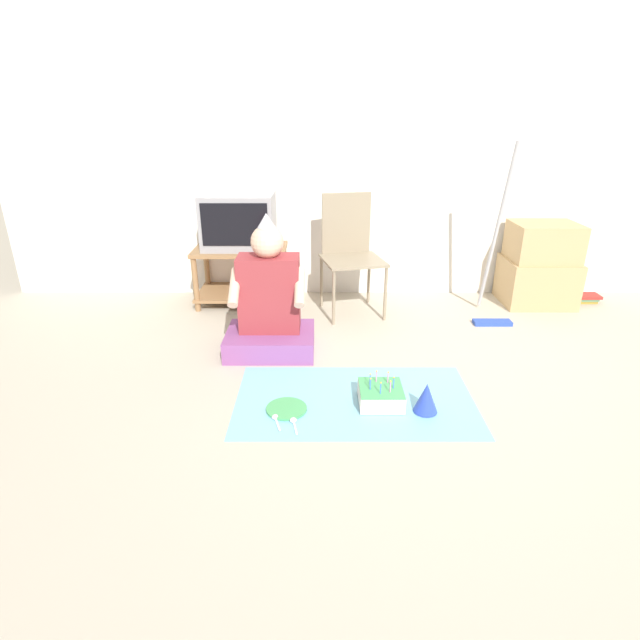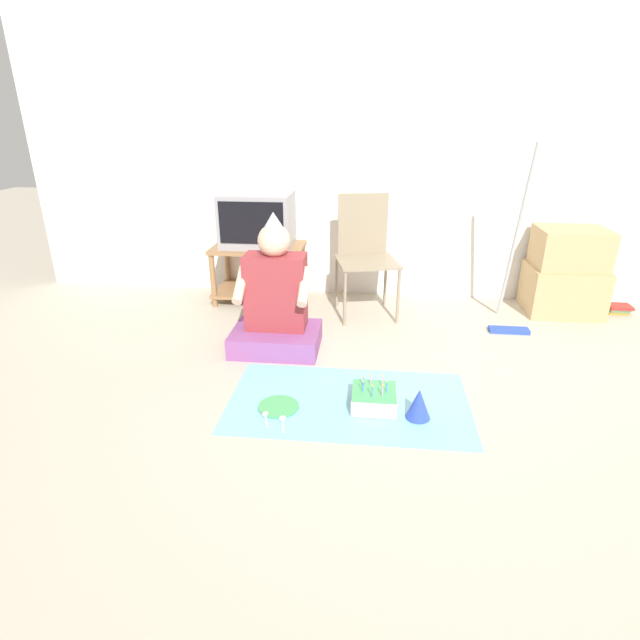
{
  "view_description": "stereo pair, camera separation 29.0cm",
  "coord_description": "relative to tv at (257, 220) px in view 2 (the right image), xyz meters",
  "views": [
    {
      "loc": [
        -0.56,
        -2.27,
        1.46
      ],
      "look_at": [
        -0.56,
        0.41,
        0.35
      ],
      "focal_mm": 28.0,
      "sensor_mm": 36.0,
      "label": 1
    },
    {
      "loc": [
        -0.27,
        -2.26,
        1.46
      ],
      "look_at": [
        -0.56,
        0.41,
        0.35
      ],
      "focal_mm": 28.0,
      "sensor_mm": 36.0,
      "label": 2
    }
  ],
  "objects": [
    {
      "name": "ground_plane",
      "position": [
        1.2,
        -1.67,
        -0.68
      ],
      "size": [
        16.0,
        16.0,
        0.0
      ],
      "primitive_type": "plane",
      "color": "#BCB29E"
    },
    {
      "name": "folding_chair",
      "position": [
        0.87,
        -0.17,
        -0.16
      ],
      "size": [
        0.53,
        0.53,
        0.91
      ],
      "color": "gray",
      "rests_on": "ground_plane"
    },
    {
      "name": "plastic_spoon_near",
      "position": [
        0.42,
        -1.77,
        -0.66
      ],
      "size": [
        0.06,
        0.14,
        0.01
      ],
      "color": "white",
      "rests_on": "party_cloth"
    },
    {
      "name": "tv",
      "position": [
        0.0,
        0.0,
        0.0
      ],
      "size": [
        0.56,
        0.42,
        0.42
      ],
      "color": "#99999E",
      "rests_on": "tv_stand"
    },
    {
      "name": "cardboard_box_stack",
      "position": [
        2.43,
        -0.03,
        -0.36
      ],
      "size": [
        0.55,
        0.46,
        0.67
      ],
      "color": "tan",
      "rests_on": "ground_plane"
    },
    {
      "name": "birthday_cake",
      "position": [
        0.97,
        -1.61,
        -0.62
      ],
      "size": [
        0.24,
        0.24,
        0.17
      ],
      "color": "#F4E0C6",
      "rests_on": "party_cloth"
    },
    {
      "name": "book_pile",
      "position": [
        2.89,
        -0.02,
        -0.64
      ],
      "size": [
        0.17,
        0.14,
        0.07
      ],
      "color": "#A88933",
      "rests_on": "ground_plane"
    },
    {
      "name": "party_cloth",
      "position": [
        0.84,
        -1.57,
        -0.67
      ],
      "size": [
        1.31,
        0.76,
        0.01
      ],
      "color": "#7FC6E0",
      "rests_on": "ground_plane"
    },
    {
      "name": "person_seated",
      "position": [
        0.32,
        -0.92,
        -0.37
      ],
      "size": [
        0.57,
        0.44,
        0.91
      ],
      "color": "#8C4C8C",
      "rests_on": "ground_plane"
    },
    {
      "name": "paper_plate",
      "position": [
        0.46,
        -1.67,
        -0.67
      ],
      "size": [
        0.22,
        0.22,
        0.01
      ],
      "color": "#4CB266",
      "rests_on": "party_cloth"
    },
    {
      "name": "party_hat_blue",
      "position": [
        1.21,
        -1.69,
        -0.59
      ],
      "size": [
        0.13,
        0.13,
        0.16
      ],
      "color": "blue",
      "rests_on": "party_cloth"
    },
    {
      "name": "dust_mop",
      "position": [
        1.94,
        -0.4,
        -0.28
      ],
      "size": [
        0.28,
        0.41,
        1.31
      ],
      "color": "#2D4CB2",
      "rests_on": "ground_plane"
    },
    {
      "name": "wall_back",
      "position": [
        1.2,
        0.26,
        0.6
      ],
      "size": [
        6.4,
        0.06,
        2.55
      ],
      "color": "white",
      "rests_on": "ground_plane"
    },
    {
      "name": "plastic_spoon_far",
      "position": [
        0.51,
        -1.8,
        -0.66
      ],
      "size": [
        0.05,
        0.14,
        0.01
      ],
      "color": "white",
      "rests_on": "party_cloth"
    },
    {
      "name": "tv_stand",
      "position": [
        0.0,
        -0.01,
        -0.4
      ],
      "size": [
        0.73,
        0.48,
        0.47
      ],
      "color": "#997047",
      "rests_on": "ground_plane"
    }
  ]
}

